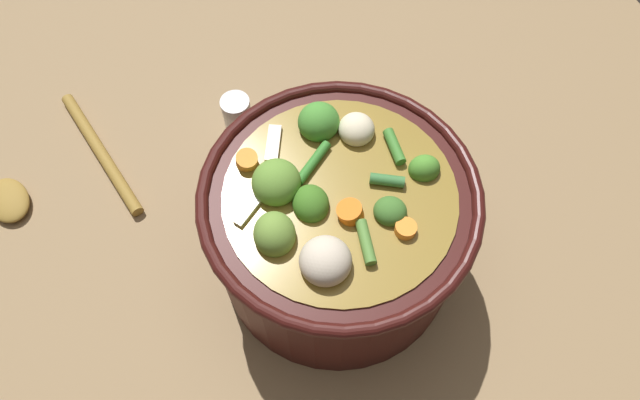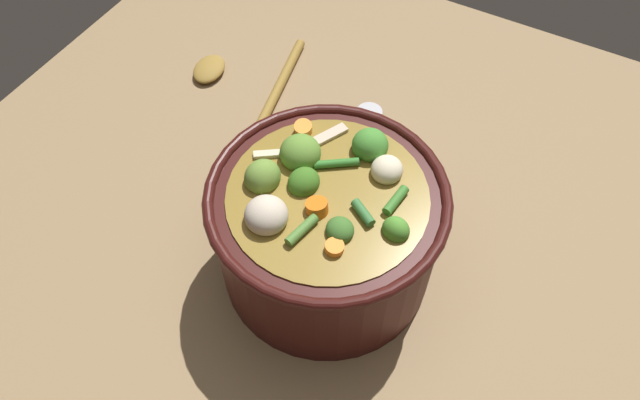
% 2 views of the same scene
% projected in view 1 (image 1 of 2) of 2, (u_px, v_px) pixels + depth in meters
% --- Properties ---
extents(ground_plane, '(1.10, 1.10, 0.00)m').
position_uv_depth(ground_plane, '(336.00, 257.00, 0.64)').
color(ground_plane, '#8C704C').
extents(cooking_pot, '(0.26, 0.26, 0.17)m').
position_uv_depth(cooking_pot, '(338.00, 226.00, 0.57)').
color(cooking_pot, '#38110F').
rests_on(cooking_pot, ground_plane).
extents(wooden_spoon, '(0.20, 0.17, 0.02)m').
position_uv_depth(wooden_spoon, '(53.00, 177.00, 0.68)').
color(wooden_spoon, olive).
rests_on(wooden_spoon, ground_plane).
extents(salt_shaker, '(0.03, 0.03, 0.07)m').
position_uv_depth(salt_shaker, '(238.00, 119.00, 0.69)').
color(salt_shaker, silver).
rests_on(salt_shaker, ground_plane).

